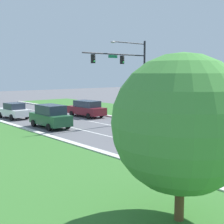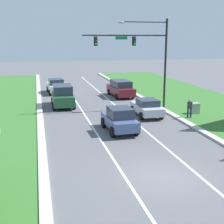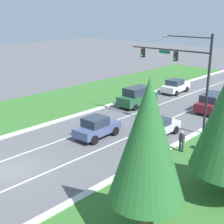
% 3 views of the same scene
% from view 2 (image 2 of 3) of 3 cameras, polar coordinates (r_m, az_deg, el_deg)
% --- Properties ---
extents(ground_plane, '(160.00, 160.00, 0.00)m').
position_cam_2_polar(ground_plane, '(15.85, 9.02, -11.42)').
color(ground_plane, '#5B5B60').
extents(curb_strip_left, '(0.50, 90.00, 0.15)m').
position_cam_2_polar(curb_strip_left, '(14.77, -12.28, -13.20)').
color(curb_strip_left, beige).
rests_on(curb_strip_left, ground_plane).
extents(lane_stripe_inner_left, '(0.14, 81.00, 0.01)m').
position_cam_2_polar(lane_stripe_inner_left, '(15.30, 2.63, -12.20)').
color(lane_stripe_inner_left, white).
rests_on(lane_stripe_inner_left, ground_plane).
extents(lane_stripe_inner_right, '(0.14, 81.00, 0.01)m').
position_cam_2_polar(lane_stripe_inner_right, '(16.58, 14.88, -10.56)').
color(lane_stripe_inner_right, white).
rests_on(lane_stripe_inner_right, ground_plane).
extents(traffic_signal_mast, '(7.92, 0.41, 8.34)m').
position_cam_2_polar(traffic_signal_mast, '(29.21, 5.78, 11.21)').
color(traffic_signal_mast, black).
rests_on(traffic_signal_mast, ground_plane).
extents(forest_suv, '(2.22, 4.88, 2.15)m').
position_cam_2_polar(forest_suv, '(31.06, -9.01, 2.96)').
color(forest_suv, '#235633').
rests_on(forest_suv, ground_plane).
extents(silver_sedan, '(2.02, 4.14, 1.53)m').
position_cam_2_polar(silver_sedan, '(27.07, 6.39, 0.87)').
color(silver_sedan, silver).
rests_on(silver_sedan, ground_plane).
extents(slate_blue_sedan, '(2.10, 4.17, 1.79)m').
position_cam_2_polar(slate_blue_sedan, '(22.48, 1.38, -1.36)').
color(slate_blue_sedan, '#475684').
rests_on(slate_blue_sedan, ground_plane).
extents(white_sedan, '(2.25, 4.65, 1.77)m').
position_cam_2_polar(white_sedan, '(39.00, -10.19, 4.71)').
color(white_sedan, white).
rests_on(white_sedan, ground_plane).
extents(burgundy_suv, '(2.37, 5.16, 1.89)m').
position_cam_2_polar(burgundy_suv, '(36.08, 1.59, 4.37)').
color(burgundy_suv, maroon).
rests_on(burgundy_suv, ground_plane).
extents(utility_cabinet, '(0.70, 0.60, 1.01)m').
position_cam_2_polar(utility_cabinet, '(28.62, 14.90, 0.60)').
color(utility_cabinet, '#9E9E99').
rests_on(utility_cabinet, ground_plane).
extents(pedestrian, '(0.42, 0.30, 1.69)m').
position_cam_2_polar(pedestrian, '(26.86, 14.00, 0.78)').
color(pedestrian, '#232842').
rests_on(pedestrian, ground_plane).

